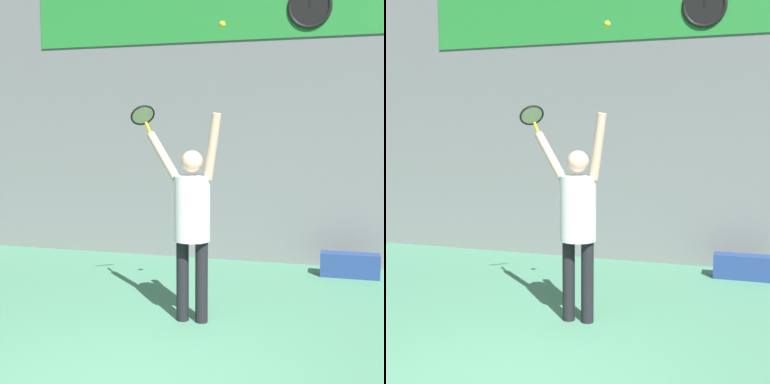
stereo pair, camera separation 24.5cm
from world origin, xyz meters
The scene contains 7 objects.
back_wall centered at (0.00, 4.72, 2.50)m, with size 18.00×0.10×5.00m.
sponsor_banner centered at (0.00, 4.66, 3.72)m, with size 6.31×0.02×0.83m.
scoreboard_clock centered at (1.11, 4.64, 3.72)m, with size 0.63×0.06×0.63m.
tennis_player centered at (0.13, 1.92, 1.11)m, with size 0.94×0.55×2.15m.
tennis_racket centered at (-0.57, 2.40, 2.14)m, with size 0.35×0.37×0.34m.
tennis_ball centered at (0.47, 1.77, 2.97)m, with size 0.07×0.07×0.07m.
equipment_bag centered at (1.75, 4.14, 0.16)m, with size 0.78×0.24×0.33m.
Camera 2 is at (1.79, -3.21, 1.96)m, focal length 50.00 mm.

